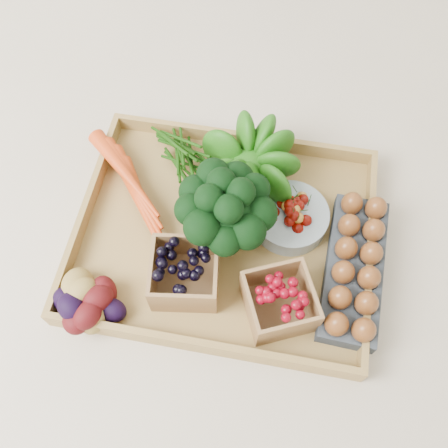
% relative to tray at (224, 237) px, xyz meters
% --- Properties ---
extents(ground, '(4.00, 4.00, 0.00)m').
position_rel_tray_xyz_m(ground, '(0.00, 0.00, -0.01)').
color(ground, beige).
rests_on(ground, ground).
extents(tray, '(0.55, 0.45, 0.01)m').
position_rel_tray_xyz_m(tray, '(0.00, 0.00, 0.00)').
color(tray, '#A48144').
rests_on(tray, ground).
extents(carrots, '(0.23, 0.17, 0.06)m').
position_rel_tray_xyz_m(carrots, '(-0.19, 0.06, 0.04)').
color(carrots, '#CF3F12').
rests_on(carrots, tray).
extents(lettuce, '(0.13, 0.13, 0.13)m').
position_rel_tray_xyz_m(lettuce, '(0.03, 0.13, 0.07)').
color(lettuce, '#14450A').
rests_on(lettuce, tray).
extents(broccoli, '(0.17, 0.17, 0.14)m').
position_rel_tray_xyz_m(broccoli, '(0.00, -0.01, 0.08)').
color(broccoli, black).
rests_on(broccoli, tray).
extents(cherry_bowl, '(0.15, 0.15, 0.04)m').
position_rel_tray_xyz_m(cherry_bowl, '(0.12, 0.05, 0.03)').
color(cherry_bowl, '#8C9EA5').
rests_on(cherry_bowl, tray).
extents(egg_carton, '(0.11, 0.29, 0.03)m').
position_rel_tray_xyz_m(egg_carton, '(0.25, -0.03, 0.02)').
color(egg_carton, '#363C45').
rests_on(egg_carton, tray).
extents(potatoes, '(0.15, 0.15, 0.08)m').
position_rel_tray_xyz_m(potatoes, '(-0.21, -0.19, 0.05)').
color(potatoes, '#3B090B').
rests_on(potatoes, tray).
extents(punnet_blackberry, '(0.13, 0.13, 0.08)m').
position_rel_tray_xyz_m(punnet_blackberry, '(-0.05, -0.11, 0.05)').
color(punnet_blackberry, black).
rests_on(punnet_blackberry, tray).
extents(punnet_raspberry, '(0.15, 0.15, 0.08)m').
position_rel_tray_xyz_m(punnet_raspberry, '(0.12, -0.13, 0.05)').
color(punnet_raspberry, maroon).
rests_on(punnet_raspberry, tray).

